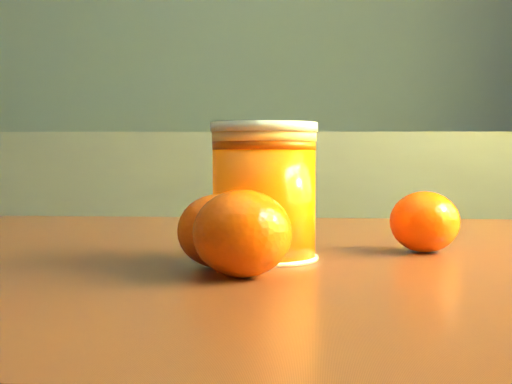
{
  "coord_description": "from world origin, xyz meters",
  "views": [
    {
      "loc": [
        0.81,
        -0.49,
        0.85
      ],
      "look_at": [
        0.8,
        0.1,
        0.82
      ],
      "focal_mm": 50.0,
      "sensor_mm": 36.0,
      "label": 1
    }
  ],
  "objects": [
    {
      "name": "orange_extra",
      "position": [
        0.79,
        0.0,
        0.79
      ],
      "size": [
        0.09,
        0.09,
        0.06
      ],
      "primitive_type": "ellipsoid",
      "rotation": [
        0.0,
        0.0,
        -0.4
      ],
      "color": "#FD4C05",
      "rests_on": "table"
    },
    {
      "name": "table",
      "position": [
        0.89,
        0.11,
        0.66
      ],
      "size": [
        1.06,
        0.77,
        0.76
      ],
      "rotation": [
        0.0,
        0.0,
        -0.06
      ],
      "color": "#612C18",
      "rests_on": "ground"
    },
    {
      "name": "juice_glass",
      "position": [
        0.81,
        0.09,
        0.82
      ],
      "size": [
        0.09,
        0.09,
        0.11
      ],
      "rotation": [
        0.0,
        0.0,
        -0.2
      ],
      "color": "#FF5C05",
      "rests_on": "table"
    },
    {
      "name": "orange_front",
      "position": [
        0.77,
        0.04,
        0.79
      ],
      "size": [
        0.08,
        0.08,
        0.06
      ],
      "primitive_type": "ellipsoid",
      "rotation": [
        0.0,
        0.0,
        -0.42
      ],
      "color": "#FD4C05",
      "rests_on": "table"
    },
    {
      "name": "orange_back",
      "position": [
        0.95,
        0.13,
        0.79
      ],
      "size": [
        0.07,
        0.07,
        0.05
      ],
      "primitive_type": "ellipsoid",
      "rotation": [
        0.0,
        0.0,
        -0.16
      ],
      "color": "#FD4C05",
      "rests_on": "table"
    }
  ]
}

